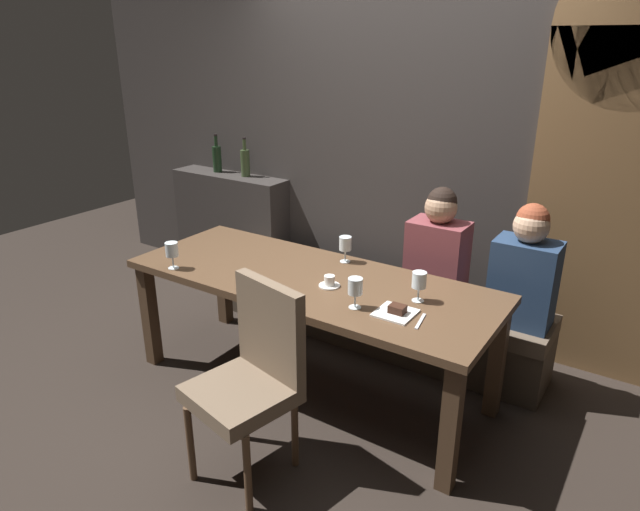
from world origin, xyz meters
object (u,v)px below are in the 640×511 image
Objects in this scene: dining_table at (310,290)px; chair_near_side at (253,370)px; espresso_cup at (329,282)px; dessert_plate at (396,311)px; wine_glass_far_left at (172,250)px; diner_bearded at (525,269)px; wine_glass_center_front at (355,288)px; fork_on_table at (420,321)px; diner_redhead at (438,248)px; wine_glass_end_right at (419,281)px; wine_bottle_dark_red at (217,158)px; wine_glass_end_left at (345,244)px; wine_bottle_pale_label at (245,162)px; banquette_bench at (366,310)px.

chair_near_side is at bearing -76.65° from dining_table.
espresso_cup is (0.17, -0.05, 0.11)m from dining_table.
espresso_cup is 0.47m from dessert_plate.
espresso_cup is at bearing 17.88° from wine_glass_far_left.
diner_bearded reaches higher than espresso_cup.
wine_glass_center_front is 0.24m from dessert_plate.
fork_on_table is (0.14, -0.01, -0.01)m from dessert_plate.
chair_near_side is 1.34× the size of diner_bearded.
wine_glass_end_right is (0.16, -0.66, 0.06)m from diner_redhead.
diner_bearded is at bearing 58.08° from chair_near_side.
diner_redhead is at bearing 85.39° from wine_glass_center_front.
wine_glass_far_left is 1.37× the size of espresso_cup.
espresso_cup is (1.87, -1.11, -0.30)m from wine_bottle_dark_red.
fork_on_table is at bearing -33.41° from wine_glass_end_left.
chair_near_side is 1.09m from wine_glass_end_left.
diner_redhead is at bearing 104.03° from wine_glass_end_right.
chair_near_side is at bearing -128.62° from dessert_plate.
diner_redhead reaches higher than wine_glass_end_left.
diner_redhead is at bearing 176.83° from diner_bearded.
chair_near_side is 5.98× the size of wine_glass_end_right.
wine_bottle_pale_label is 1.56m from wine_glass_far_left.
diner_bearded is 1.08m from wine_glass_center_front.
wine_glass_center_front is at bearing -54.27° from wine_glass_end_left.
dining_table is 0.82m from banquette_bench.
wine_glass_end_left and wine_glass_end_right have the same top height.
wine_glass_end_right is (0.61, -0.26, 0.00)m from wine_glass_end_left.
dining_table is 13.41× the size of wine_glass_end_right.
wine_bottle_pale_label is at bearing 142.45° from dining_table.
diner_redhead reaches higher than wine_glass_end_right.
banquette_bench is 0.76m from diner_redhead.
wine_bottle_dark_red is (-1.87, 1.78, 0.51)m from chair_near_side.
wine_glass_far_left is at bearing -171.84° from dessert_plate.
wine_glass_end_left is at bearing -160.00° from diner_bearded.
wine_bottle_pale_label is at bearing 140.48° from fork_on_table.
wine_glass_far_left reaches higher than dining_table.
wine_bottle_pale_label is at bearing 131.06° from chair_near_side.
espresso_cup is at bearing -16.09° from dining_table.
diner_redhead is 0.68m from wine_glass_end_right.
espresso_cup is at bearing -140.32° from diner_bearded.
chair_near_side reaches higher than wine_glass_far_left.
diner_bearded is (0.55, -0.03, -0.00)m from diner_redhead.
wine_bottle_dark_red is at bearing -179.26° from wine_bottle_pale_label.
dining_table is 13.41× the size of wine_glass_center_front.
wine_glass_far_left is at bearing -125.85° from banquette_bench.
wine_glass_end_left is 0.75m from dessert_plate.
diner_redhead is at bearing 55.02° from dining_table.
espresso_cup reaches higher than fork_on_table.
fork_on_table is at bearing -29.60° from wine_bottle_pale_label.
espresso_cup is (0.12, -0.36, -0.09)m from wine_glass_end_left.
dining_table is 0.51m from wine_glass_center_front.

